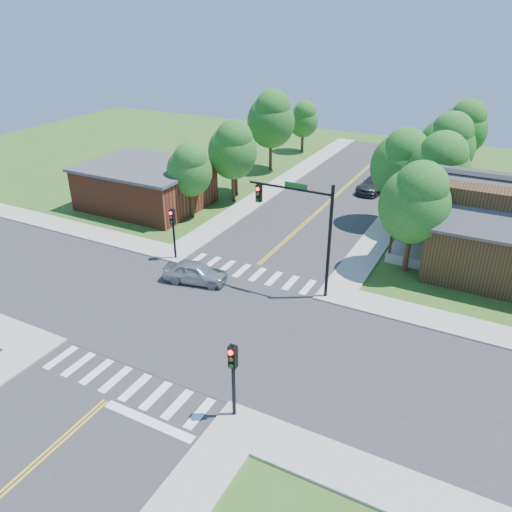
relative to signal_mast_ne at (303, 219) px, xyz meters
The scene contains 25 objects.
ground 8.37m from the signal_mast_ne, 125.00° to the right, with size 100.00×100.00×0.00m, color #3B571B.
road_ns 8.36m from the signal_mast_ne, 125.00° to the right, with size 10.00×90.00×0.04m, color #2D2D30.
road_ew 8.36m from the signal_mast_ne, 125.00° to the right, with size 90.00×10.00×0.04m, color #2D2D30.
intersection_patch 8.37m from the signal_mast_ne, 125.00° to the right, with size 10.20×10.20×0.06m, color #2D2D30.
sidewalk_nw 22.73m from the signal_mast_ne, 152.60° to the left, with size 40.00×40.00×0.14m.
crosswalk_north 6.23m from the signal_mast_ne, behind, with size 8.85×2.00×0.01m.
crosswalk_south 13.32m from the signal_mast_ne, 108.36° to the right, with size 8.85×2.00×0.01m.
centerline 8.34m from the signal_mast_ne, 125.00° to the right, with size 0.30×90.00×0.01m.
stop_bar 14.12m from the signal_mast_ne, 96.11° to the right, with size 4.60×0.45×0.09m, color white.
signal_mast_ne is the anchor object (origin of this frame).
signal_pole_se 11.55m from the signal_mast_ne, 81.44° to the right, with size 0.34×0.42×3.80m.
signal_pole_nw 9.76m from the signal_mast_ne, behind, with size 0.34×0.42×3.80m.
building_nw 19.87m from the signal_mast_ne, 157.21° to the left, with size 10.40×8.40×3.73m.
tree_e_a 7.79m from the signal_mast_ne, 47.28° to the left, with size 4.52×4.29×7.68m.
tree_e_b 13.75m from the signal_mast_ne, 66.71° to the left, with size 4.79×4.55×8.15m.
tree_e_c 21.08m from the signal_mast_ne, 76.57° to the left, with size 4.82×4.58×8.19m.
tree_e_d 29.81m from the signal_mast_ne, 79.96° to the left, with size 4.68×4.45×7.96m.
tree_w_a 14.91m from the signal_mast_ne, 150.78° to the left, with size 3.77×3.58×6.41m.
tree_w_b 18.79m from the signal_mast_ne, 131.80° to the left, with size 3.97×3.77×6.74m.
tree_w_c 25.97m from the signal_mast_ne, 120.14° to the left, with size 5.03×4.78×8.56m.
tree_w_d 33.85m from the signal_mast_ne, 112.60° to the left, with size 3.61×3.43×6.14m.
tree_house 13.70m from the signal_mast_ne, 79.04° to the left, with size 4.67×4.43×7.93m.
tree_bldg 16.91m from the signal_mast_ne, 134.03° to the left, with size 4.37×4.15×7.42m.
car_silver 7.90m from the signal_mast_ne, 161.91° to the right, with size 4.40×2.53×1.41m, color #B8BCC0.
car_dgrey 21.22m from the signal_mast_ne, 92.72° to the left, with size 3.09×5.62×1.54m, color #2E3134.
Camera 1 is at (13.99, -19.59, 15.96)m, focal length 35.00 mm.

